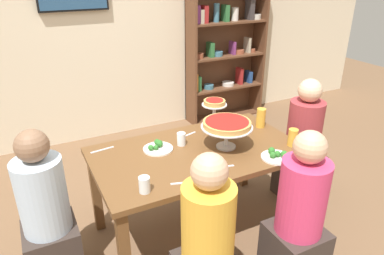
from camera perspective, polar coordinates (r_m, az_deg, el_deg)
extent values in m
plane|color=brown|center=(3.09, 0.87, -15.92)|extent=(12.00, 12.00, 0.00)
cube|color=beige|center=(4.45, -12.79, 16.21)|extent=(8.00, 0.12, 2.80)
cube|color=brown|center=(2.68, 0.97, -4.11)|extent=(1.56, 0.89, 0.04)
cube|color=brown|center=(2.98, 17.06, -10.39)|extent=(0.07, 0.07, 0.70)
cube|color=brown|center=(2.99, -15.16, -10.00)|extent=(0.07, 0.07, 0.70)
cube|color=brown|center=(3.48, 8.47, -4.12)|extent=(0.07, 0.07, 0.70)
cube|color=brown|center=(4.63, -0.15, 13.30)|extent=(0.03, 0.30, 2.20)
cube|color=brown|center=(5.19, 10.81, 14.12)|extent=(0.03, 0.30, 2.20)
cube|color=brown|center=(5.00, 4.75, 14.08)|extent=(1.10, 0.02, 2.20)
cube|color=brown|center=(5.20, 5.15, 1.93)|extent=(1.04, 0.28, 0.02)
cube|color=brown|center=(5.05, 5.33, 6.55)|extent=(1.04, 0.28, 0.02)
cube|color=brown|center=(4.93, 5.54, 11.42)|extent=(1.04, 0.28, 0.02)
cube|color=brown|center=(4.85, 5.75, 16.49)|extent=(1.04, 0.28, 0.02)
cube|color=orange|center=(4.78, 0.46, 7.28)|extent=(0.04, 0.13, 0.24)
cube|color=#2D6B38|center=(4.80, 0.95, 7.12)|extent=(0.05, 0.13, 0.20)
cylinder|color=#3D7084|center=(4.90, 2.70, 6.59)|extent=(0.13, 0.13, 0.06)
cylinder|color=silver|center=(5.06, 5.79, 7.01)|extent=(0.17, 0.17, 0.05)
cube|color=maroon|center=(5.13, 7.61, 8.23)|extent=(0.05, 0.13, 0.23)
cube|color=navy|center=(5.23, 9.06, 8.07)|extent=(0.05, 0.13, 0.16)
cylinder|color=brown|center=(4.71, 1.02, 11.46)|extent=(0.14, 0.14, 0.06)
cube|color=#2D6B38|center=(4.78, 2.96, 12.38)|extent=(0.06, 0.13, 0.19)
cylinder|color=#3D7084|center=(4.84, 4.09, 11.76)|extent=(0.15, 0.15, 0.06)
cube|color=#7A3370|center=(4.96, 6.50, 12.60)|extent=(0.04, 0.13, 0.17)
cylinder|color=brown|center=(5.02, 7.49, 12.02)|extent=(0.16, 0.16, 0.05)
cube|color=#B2A88E|center=(5.09, 8.87, 12.97)|extent=(0.04, 0.13, 0.20)
cylinder|color=brown|center=(5.15, 9.52, 12.15)|extent=(0.11, 0.11, 0.04)
cube|color=#7A3370|center=(4.60, 0.63, 17.70)|extent=(0.06, 0.13, 0.22)
cube|color=#B2A88E|center=(4.63, 1.35, 17.41)|extent=(0.05, 0.13, 0.17)
cube|color=maroon|center=(4.66, 1.99, 17.72)|extent=(0.06, 0.13, 0.21)
cylinder|color=#3D7084|center=(4.74, 3.95, 17.91)|extent=(0.07, 0.07, 0.23)
cube|color=#2D6B38|center=(4.81, 5.37, 17.82)|extent=(0.06, 0.13, 0.21)
cylinder|color=silver|center=(4.89, 6.91, 17.64)|extent=(0.09, 0.09, 0.17)
cube|color=#3D3838|center=(5.02, 9.28, 18.19)|extent=(0.07, 0.13, 0.26)
cylinder|color=beige|center=(5.09, 10.24, 17.13)|extent=(0.14, 0.14, 0.07)
cube|color=#382D28|center=(2.72, -21.19, -18.38)|extent=(0.34, 0.34, 0.45)
cylinder|color=silver|center=(2.43, -22.90, -10.06)|extent=(0.30, 0.30, 0.50)
sphere|color=#846047|center=(2.26, -24.33, -2.70)|extent=(0.20, 0.20, 0.20)
cube|color=#382D28|center=(3.49, 16.64, -7.24)|extent=(0.34, 0.34, 0.45)
cylinder|color=#993338|center=(3.27, 17.63, -0.13)|extent=(0.30, 0.30, 0.50)
sphere|color=beige|center=(3.15, 18.44, 5.66)|extent=(0.20, 0.20, 0.20)
cylinder|color=gold|center=(2.03, 2.61, -15.53)|extent=(0.30, 0.30, 0.50)
sphere|color=tan|center=(1.82, 2.82, -7.07)|extent=(0.20, 0.20, 0.20)
cylinder|color=#D63866|center=(2.34, 17.30, -10.65)|extent=(0.30, 0.30, 0.50)
sphere|color=tan|center=(2.16, 18.45, -3.01)|extent=(0.20, 0.20, 0.20)
cylinder|color=silver|center=(2.73, 5.47, -3.02)|extent=(0.15, 0.15, 0.01)
cylinder|color=silver|center=(2.69, 5.54, -1.45)|extent=(0.03, 0.03, 0.15)
cylinder|color=silver|center=(2.66, 5.61, 0.13)|extent=(0.39, 0.39, 0.01)
cylinder|color=tan|center=(2.65, 5.63, 0.58)|extent=(0.36, 0.36, 0.04)
cylinder|color=maroon|center=(2.64, 5.65, 1.00)|extent=(0.32, 0.32, 0.00)
cylinder|color=silver|center=(3.08, 3.52, 0.46)|extent=(0.15, 0.15, 0.01)
cylinder|color=silver|center=(3.05, 3.57, 2.07)|extent=(0.03, 0.03, 0.18)
cylinder|color=silver|center=(3.01, 3.61, 3.68)|extent=(0.21, 0.21, 0.01)
cylinder|color=tan|center=(3.01, 3.63, 4.07)|extent=(0.18, 0.18, 0.04)
cylinder|color=maroon|center=(3.00, 3.64, 4.42)|extent=(0.15, 0.15, 0.00)
cylinder|color=white|center=(2.63, 13.38, -4.69)|extent=(0.22, 0.22, 0.01)
sphere|color=#2D7028|center=(2.62, 14.57, -4.17)|extent=(0.05, 0.05, 0.05)
sphere|color=#2D7028|center=(2.62, 13.56, -4.13)|extent=(0.04, 0.04, 0.04)
sphere|color=#2D7028|center=(2.60, 12.85, -4.32)|extent=(0.05, 0.05, 0.05)
sphere|color=#2D7028|center=(2.65, 12.65, -3.64)|extent=(0.05, 0.05, 0.05)
cylinder|color=white|center=(2.69, -5.47, -3.44)|extent=(0.22, 0.22, 0.01)
sphere|color=#2D7028|center=(2.69, -5.28, -2.59)|extent=(0.06, 0.06, 0.06)
sphere|color=#2D7028|center=(2.73, -5.64, -2.31)|extent=(0.04, 0.04, 0.04)
sphere|color=#2D7028|center=(2.65, -6.64, -3.22)|extent=(0.04, 0.04, 0.04)
sphere|color=#2D7028|center=(2.65, -5.80, -3.21)|extent=(0.04, 0.04, 0.04)
cylinder|color=gold|center=(2.82, 15.88, -1.54)|extent=(0.07, 0.07, 0.13)
cylinder|color=gold|center=(3.08, 11.00, 1.54)|extent=(0.08, 0.08, 0.16)
cylinder|color=white|center=(2.73, -1.73, -1.86)|extent=(0.07, 0.07, 0.10)
cylinder|color=white|center=(2.20, -7.65, -9.08)|extent=(0.07, 0.07, 0.10)
cube|color=silver|center=(2.29, -1.20, -8.88)|extent=(0.18, 0.07, 0.00)
cube|color=silver|center=(2.46, 4.79, -6.37)|extent=(0.18, 0.05, 0.00)
cube|color=silver|center=(2.90, -0.77, -1.25)|extent=(0.18, 0.07, 0.00)
cube|color=silver|center=(2.76, -14.21, -3.49)|extent=(0.18, 0.04, 0.00)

